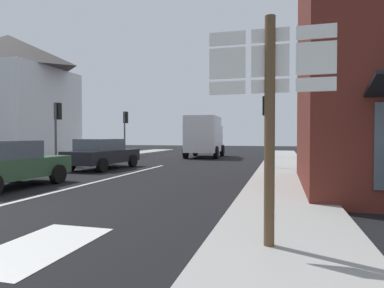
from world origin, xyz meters
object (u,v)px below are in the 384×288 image
(sedan_near, at_px, (3,164))
(traffic_light_near_left, at_px, (57,119))
(sedan_far, at_px, (102,153))
(delivery_truck, at_px, (204,136))
(route_sign_post, at_px, (270,107))
(traffic_light_far_right, at_px, (271,122))
(traffic_light_near_right, at_px, (266,115))
(traffic_light_far_left, at_px, (125,123))

(sedan_near, distance_m, traffic_light_near_left, 8.37)
(sedan_far, relative_size, traffic_light_near_left, 1.26)
(sedan_far, height_order, traffic_light_near_left, traffic_light_near_left)
(delivery_truck, distance_m, traffic_light_near_left, 10.85)
(delivery_truck, xyz_separation_m, route_sign_post, (5.46, -19.90, 0.35))
(sedan_near, xyz_separation_m, traffic_light_far_right, (7.45, 15.92, 1.85))
(route_sign_post, distance_m, traffic_light_far_right, 19.61)
(traffic_light_near_right, bearing_deg, traffic_light_far_left, 145.57)
(sedan_near, height_order, traffic_light_near_right, traffic_light_near_right)
(sedan_near, height_order, route_sign_post, route_sign_post)
(delivery_truck, height_order, traffic_light_far_right, traffic_light_far_right)
(traffic_light_near_right, bearing_deg, traffic_light_near_left, -176.90)
(sedan_far, bearing_deg, traffic_light_far_left, 109.89)
(sedan_near, xyz_separation_m, traffic_light_near_right, (7.45, 7.94, 1.83))
(traffic_light_far_right, xyz_separation_m, traffic_light_near_right, (0.00, -7.98, -0.02))
(sedan_near, bearing_deg, sedan_far, 92.46)
(traffic_light_near_left, bearing_deg, traffic_light_far_left, 90.00)
(sedan_near, height_order, traffic_light_near_left, traffic_light_near_left)
(traffic_light_far_right, distance_m, traffic_light_near_left, 14.00)
(traffic_light_near_right, bearing_deg, sedan_near, -133.16)
(traffic_light_near_left, distance_m, traffic_light_far_left, 8.18)
(route_sign_post, relative_size, traffic_light_near_left, 0.94)
(traffic_light_far_left, bearing_deg, delivery_truck, 6.46)
(traffic_light_far_right, relative_size, traffic_light_near_left, 1.03)
(sedan_near, xyz_separation_m, delivery_truck, (2.57, 16.22, 0.89))
(sedan_far, xyz_separation_m, traffic_light_near_left, (-3.34, 1.06, 1.77))
(traffic_light_near_right, relative_size, traffic_light_near_left, 1.02)
(sedan_far, height_order, route_sign_post, route_sign_post)
(sedan_far, xyz_separation_m, route_sign_post, (8.29, -9.96, 1.24))
(delivery_truck, bearing_deg, traffic_light_near_left, -124.83)
(route_sign_post, xyz_separation_m, traffic_light_near_left, (-11.64, 11.02, 0.53))
(delivery_truck, bearing_deg, sedan_near, -98.99)
(route_sign_post, bearing_deg, delivery_truck, 105.34)
(route_sign_post, xyz_separation_m, traffic_light_near_right, (-0.58, 11.62, 0.59))
(sedan_near, bearing_deg, delivery_truck, 81.01)
(traffic_light_near_left, bearing_deg, delivery_truck, 55.17)
(sedan_far, bearing_deg, route_sign_post, -50.22)
(delivery_truck, xyz_separation_m, traffic_light_near_left, (-6.18, -8.88, 0.88))
(traffic_light_near_right, bearing_deg, traffic_light_far_right, 90.00)
(traffic_light_near_right, bearing_deg, route_sign_post, -87.15)
(traffic_light_far_right, xyz_separation_m, traffic_light_near_left, (-11.06, -8.58, -0.08))
(sedan_near, relative_size, traffic_light_near_right, 1.20)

